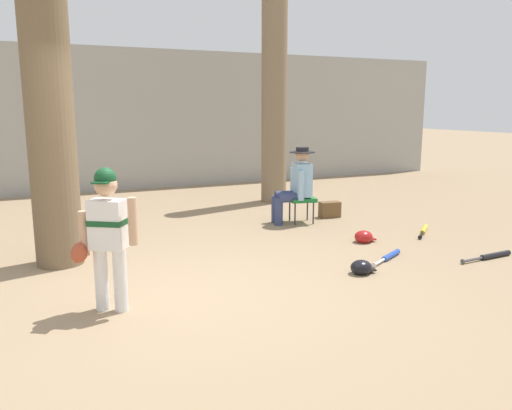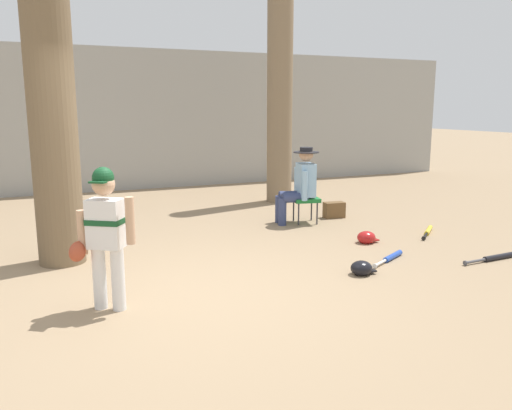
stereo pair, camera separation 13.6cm
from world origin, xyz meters
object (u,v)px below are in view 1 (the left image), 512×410
at_px(seated_spectator, 296,183).
at_px(young_ballplayer, 106,231).
at_px(tree_behind_spectator, 274,102).
at_px(bat_blue_youth, 389,256).
at_px(tree_near_player, 42,11).
at_px(bat_black_composite, 492,256).
at_px(batting_helmet_red, 364,237).
at_px(folding_stool, 302,200).
at_px(handbag_beside_stool, 330,210).
at_px(batting_helmet_black, 361,267).
at_px(bat_yellow_trainer, 424,230).

bearing_deg(seated_spectator, young_ballplayer, -143.31).
distance_m(tree_behind_spectator, bat_blue_youth, 4.49).
distance_m(tree_near_player, bat_black_composite, 5.89).
bearing_deg(tree_behind_spectator, batting_helmet_red, -94.73).
bearing_deg(bat_blue_youth, folding_stool, 89.41).
distance_m(handbag_beside_stool, batting_helmet_red, 1.63).
bearing_deg(batting_helmet_black, bat_blue_youth, 26.32).
bearing_deg(tree_behind_spectator, bat_blue_youth, -96.53).
height_order(seated_spectator, bat_yellow_trainer, seated_spectator).
bearing_deg(bat_black_composite, folding_stool, 112.68).
height_order(young_ballplayer, folding_stool, young_ballplayer).
relative_size(seated_spectator, batting_helmet_red, 3.97).
distance_m(bat_yellow_trainer, batting_helmet_black, 2.31).
distance_m(tree_behind_spectator, handbag_beside_stool, 2.47).
height_order(folding_stool, bat_black_composite, folding_stool).
relative_size(young_ballplayer, bat_black_composite, 1.59).
xyz_separation_m(seated_spectator, batting_helmet_red, (0.27, -1.44, -0.57)).
distance_m(seated_spectator, bat_black_composite, 3.04).
bearing_deg(batting_helmet_red, tree_near_player, 169.64).
relative_size(handbag_beside_stool, batting_helmet_black, 1.17).
xyz_separation_m(handbag_beside_stool, bat_black_composite, (0.50, -2.85, -0.10)).
height_order(bat_yellow_trainer, bat_black_composite, same).
height_order(tree_behind_spectator, handbag_beside_stool, tree_behind_spectator).
distance_m(tree_near_player, batting_helmet_black, 4.45).
bearing_deg(batting_helmet_black, handbag_beside_stool, 63.97).
distance_m(folding_stool, batting_helmet_black, 2.61).
relative_size(bat_yellow_trainer, bat_blue_youth, 0.92).
bearing_deg(handbag_beside_stool, seated_spectator, -170.00).
height_order(tree_near_player, bat_blue_youth, tree_near_player).
relative_size(tree_near_player, batting_helmet_black, 22.33).
distance_m(tree_near_player, batting_helmet_red, 4.77).
relative_size(tree_near_player, seated_spectator, 5.38).
bearing_deg(bat_yellow_trainer, bat_black_composite, -97.67).
xyz_separation_m(tree_near_player, handbag_beside_stool, (4.29, 0.87, -2.70)).
bearing_deg(handbag_beside_stool, bat_black_composite, -80.09).
xyz_separation_m(tree_behind_spectator, folding_stool, (-0.44, -1.87, -1.54)).
distance_m(young_ballplayer, bat_black_composite, 4.55).
relative_size(seated_spectator, bat_black_composite, 1.46).
bearing_deg(folding_stool, tree_behind_spectator, 76.68).
distance_m(tree_behind_spectator, folding_stool, 2.46).
bearing_deg(bat_black_composite, tree_near_player, 157.53).
xyz_separation_m(folding_stool, bat_yellow_trainer, (1.31, -1.33, -0.33)).
xyz_separation_m(folding_stool, bat_blue_youth, (-0.02, -2.19, -0.33)).
height_order(young_ballplayer, bat_black_composite, young_ballplayer).
distance_m(bat_yellow_trainer, bat_blue_youth, 1.59).
bearing_deg(folding_stool, batting_helmet_black, -104.91).
bearing_deg(batting_helmet_red, batting_helmet_black, -127.50).
height_order(tree_behind_spectator, batting_helmet_black, tree_behind_spectator).
bearing_deg(bat_black_composite, batting_helmet_red, 126.79).
distance_m(young_ballplayer, bat_yellow_trainer, 4.85).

